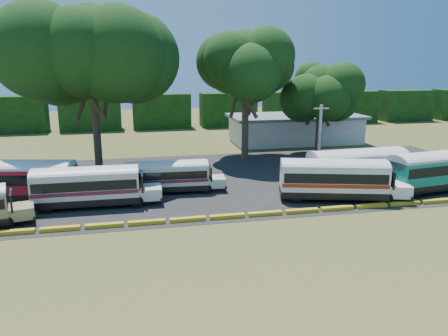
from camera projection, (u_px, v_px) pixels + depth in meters
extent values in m
plane|color=#3C4C19|center=(210.00, 225.00, 31.77)|extent=(160.00, 160.00, 0.00)
cube|color=black|center=(199.00, 181.00, 43.37)|extent=(64.00, 24.00, 0.02)
cube|color=gold|center=(14.00, 232.00, 29.97)|extent=(2.70, 0.45, 0.30)
cube|color=gold|center=(60.00, 229.00, 30.57)|extent=(2.70, 0.45, 0.30)
cube|color=gold|center=(104.00, 226.00, 31.18)|extent=(2.70, 0.45, 0.30)
cube|color=gold|center=(147.00, 222.00, 31.78)|extent=(2.70, 0.45, 0.30)
cube|color=gold|center=(188.00, 219.00, 32.38)|extent=(2.70, 0.45, 0.30)
cube|color=gold|center=(227.00, 216.00, 32.99)|extent=(2.70, 0.45, 0.30)
cube|color=gold|center=(265.00, 214.00, 33.59)|extent=(2.70, 0.45, 0.30)
cube|color=gold|center=(302.00, 211.00, 34.20)|extent=(2.70, 0.45, 0.30)
cube|color=gold|center=(337.00, 208.00, 34.80)|extent=(2.70, 0.45, 0.30)
cube|color=gold|center=(371.00, 206.00, 35.41)|extent=(2.70, 0.45, 0.30)
cube|color=gold|center=(404.00, 203.00, 36.01)|extent=(2.70, 0.45, 0.30)
cube|color=gold|center=(436.00, 201.00, 36.62)|extent=(2.70, 0.45, 0.30)
cube|color=silver|center=(295.00, 130.00, 63.46)|extent=(18.00, 8.00, 3.60)
cube|color=slate|center=(296.00, 116.00, 62.98)|extent=(19.00, 9.00, 0.40)
cube|color=black|center=(15.00, 114.00, 71.81)|extent=(10.00, 4.00, 6.00)
cube|color=black|center=(91.00, 113.00, 74.23)|extent=(10.00, 4.00, 6.00)
cube|color=black|center=(162.00, 111.00, 76.64)|extent=(10.00, 4.00, 6.00)
cube|color=black|center=(228.00, 109.00, 79.06)|extent=(10.00, 4.00, 6.00)
cube|color=black|center=(291.00, 108.00, 81.48)|extent=(10.00, 4.00, 6.00)
cube|color=black|center=(350.00, 107.00, 83.90)|extent=(10.00, 4.00, 6.00)
cube|color=black|center=(405.00, 105.00, 86.32)|extent=(10.00, 4.00, 6.00)
cylinder|color=black|center=(7.00, 223.00, 30.77)|extent=(0.97, 0.46, 0.93)
cylinder|color=black|center=(7.00, 214.00, 32.53)|extent=(0.97, 0.46, 0.93)
cube|color=#8D7E58|center=(22.00, 211.00, 31.97)|extent=(2.10, 2.38, 0.89)
cube|color=black|center=(11.00, 200.00, 31.51)|extent=(0.62, 2.13, 1.28)
cube|color=black|center=(34.00, 214.00, 32.38)|extent=(0.67, 2.27, 0.28)
cylinder|color=black|center=(67.00, 200.00, 35.50)|extent=(1.14, 0.54, 1.10)
cylinder|color=black|center=(76.00, 192.00, 37.78)|extent=(1.14, 0.54, 1.10)
cube|color=black|center=(21.00, 194.00, 36.64)|extent=(9.39, 4.63, 0.60)
cube|color=maroon|center=(19.00, 179.00, 36.33)|extent=(9.39, 4.63, 2.01)
cube|color=black|center=(19.00, 176.00, 36.27)|extent=(9.06, 4.62, 0.84)
ellipsoid|color=beige|center=(18.00, 167.00, 36.09)|extent=(9.39, 4.63, 1.24)
cube|color=maroon|center=(86.00, 190.00, 36.51)|extent=(2.45, 2.79, 1.04)
cube|color=black|center=(76.00, 178.00, 36.26)|extent=(0.71, 2.50, 1.51)
cube|color=black|center=(97.00, 196.00, 36.61)|extent=(0.78, 2.67, 0.33)
cylinder|color=black|center=(137.00, 202.00, 35.24)|extent=(1.01, 0.30, 1.01)
cylinder|color=black|center=(137.00, 194.00, 37.30)|extent=(1.01, 0.30, 1.01)
cylinder|color=black|center=(47.00, 207.00, 33.94)|extent=(1.01, 0.30, 1.01)
cylinder|color=black|center=(52.00, 199.00, 36.00)|extent=(1.01, 0.30, 1.01)
cube|color=black|center=(88.00, 199.00, 35.49)|extent=(8.32, 2.64, 0.56)
cube|color=beige|center=(87.00, 185.00, 35.20)|extent=(8.32, 2.64, 1.85)
cube|color=black|center=(86.00, 182.00, 35.15)|extent=(7.99, 2.69, 0.78)
cube|color=maroon|center=(87.00, 189.00, 35.29)|extent=(8.24, 2.68, 0.30)
ellipsoid|color=beige|center=(86.00, 174.00, 34.98)|extent=(8.32, 2.64, 1.14)
cube|color=beige|center=(150.00, 192.00, 36.37)|extent=(1.85, 2.25, 0.96)
cube|color=black|center=(142.00, 181.00, 36.02)|extent=(0.18, 2.33, 1.39)
cube|color=black|center=(161.00, 196.00, 36.63)|extent=(0.22, 2.48, 0.30)
cube|color=black|center=(34.00, 203.00, 34.74)|extent=(0.22, 2.48, 0.30)
cylinder|color=black|center=(207.00, 189.00, 39.03)|extent=(0.90, 0.30, 0.89)
cylinder|color=black|center=(204.00, 183.00, 40.86)|extent=(0.90, 0.30, 0.89)
cylinder|color=black|center=(138.00, 192.00, 38.11)|extent=(0.90, 0.30, 0.89)
cylinder|color=black|center=(139.00, 186.00, 39.94)|extent=(0.90, 0.30, 0.89)
cube|color=black|center=(167.00, 186.00, 39.39)|extent=(7.41, 2.60, 0.49)
cube|color=beige|center=(167.00, 175.00, 39.13)|extent=(7.41, 2.60, 1.63)
cube|color=black|center=(167.00, 173.00, 39.09)|extent=(7.12, 2.64, 0.68)
cube|color=maroon|center=(167.00, 179.00, 39.21)|extent=(7.34, 2.64, 0.27)
ellipsoid|color=beige|center=(167.00, 166.00, 38.94)|extent=(7.41, 2.60, 1.00)
cube|color=beige|center=(216.00, 181.00, 40.00)|extent=(1.70, 2.04, 0.85)
cube|color=black|center=(210.00, 172.00, 39.70)|extent=(0.24, 2.05, 1.22)
cube|color=black|center=(224.00, 185.00, 40.20)|extent=(0.27, 2.19, 0.27)
cube|color=black|center=(127.00, 189.00, 38.86)|extent=(0.27, 2.19, 0.27)
cylinder|color=black|center=(386.00, 199.00, 35.96)|extent=(1.12, 0.58, 1.08)
cylinder|color=black|center=(378.00, 191.00, 38.19)|extent=(1.12, 0.58, 1.08)
cylinder|color=black|center=(297.00, 197.00, 36.39)|extent=(1.12, 0.58, 1.08)
cylinder|color=black|center=(294.00, 189.00, 38.62)|extent=(1.12, 0.58, 1.08)
cube|color=black|center=(332.00, 192.00, 37.28)|extent=(9.22, 4.95, 0.59)
cube|color=white|center=(333.00, 178.00, 36.98)|extent=(9.22, 4.95, 1.97)
cube|color=black|center=(333.00, 175.00, 36.92)|extent=(8.90, 4.92, 0.83)
cube|color=#A12510|center=(333.00, 182.00, 37.07)|extent=(9.15, 4.97, 0.32)
ellipsoid|color=beige|center=(334.00, 166.00, 36.74)|extent=(9.22, 4.95, 1.21)
cube|color=white|center=(397.00, 189.00, 36.89)|extent=(2.50, 2.80, 1.02)
cube|color=black|center=(390.00, 177.00, 36.67)|extent=(0.82, 2.43, 1.48)
cube|color=black|center=(407.00, 194.00, 36.93)|extent=(0.89, 2.59, 0.32)
cube|color=black|center=(281.00, 192.00, 37.57)|extent=(0.89, 2.59, 0.32)
cylinder|color=black|center=(404.00, 182.00, 40.80)|extent=(1.14, 0.38, 1.12)
cylinder|color=black|center=(388.00, 176.00, 43.04)|extent=(1.14, 0.38, 1.12)
cylinder|color=black|center=(331.00, 188.00, 38.83)|extent=(1.14, 0.38, 1.12)
cylinder|color=black|center=(318.00, 181.00, 41.07)|extent=(1.14, 0.38, 1.12)
cube|color=black|center=(356.00, 180.00, 40.75)|extent=(9.32, 3.34, 0.62)
cube|color=silver|center=(357.00, 167.00, 40.43)|extent=(9.32, 3.34, 2.05)
cube|color=black|center=(357.00, 164.00, 40.37)|extent=(8.96, 3.39, 0.86)
cube|color=#0D0E84|center=(357.00, 171.00, 40.53)|extent=(9.24, 3.38, 0.34)
ellipsoid|color=beige|center=(358.00, 156.00, 40.19)|extent=(9.32, 3.34, 1.26)
cube|color=silver|center=(408.00, 173.00, 42.11)|extent=(2.16, 2.58, 1.06)
cube|color=black|center=(402.00, 162.00, 41.67)|extent=(0.32, 2.58, 1.54)
cube|color=black|center=(415.00, 177.00, 42.47)|extent=(0.37, 2.75, 0.34)
cube|color=black|center=(312.00, 185.00, 39.61)|extent=(0.37, 2.75, 0.34)
cylinder|color=black|center=(416.00, 192.00, 37.64)|extent=(1.15, 0.46, 1.12)
cylinder|color=black|center=(396.00, 185.00, 39.81)|extent=(1.15, 0.46, 1.12)
cube|color=black|center=(434.00, 183.00, 39.75)|extent=(9.44, 4.01, 0.61)
cube|color=#0F826C|center=(436.00, 169.00, 39.44)|extent=(9.44, 4.01, 2.04)
cube|color=black|center=(436.00, 167.00, 39.38)|extent=(9.09, 4.03, 0.86)
ellipsoid|color=beige|center=(437.00, 158.00, 39.19)|extent=(9.44, 4.01, 1.25)
cube|color=black|center=(394.00, 189.00, 38.29)|extent=(0.57, 2.73, 0.33)
cylinder|color=#35291A|center=(97.00, 133.00, 45.71)|extent=(0.80, 0.80, 8.53)
cylinder|color=#35291A|center=(107.00, 97.00, 45.50)|extent=(1.46, 3.01, 4.84)
cylinder|color=#35291A|center=(85.00, 97.00, 45.43)|extent=(2.30, 2.62, 4.84)
cylinder|color=#35291A|center=(91.00, 99.00, 43.57)|extent=(3.08, 0.96, 4.84)
ellipsoid|color=black|center=(91.00, 53.00, 43.77)|extent=(12.97, 12.97, 9.51)
cylinder|color=#35291A|center=(245.00, 127.00, 52.08)|extent=(0.80, 0.80, 7.84)
cylinder|color=#35291A|center=(254.00, 98.00, 51.94)|extent=(1.38, 2.81, 4.47)
cylinder|color=#35291A|center=(236.00, 98.00, 51.86)|extent=(2.16, 2.45, 4.47)
cylinder|color=#35291A|center=(246.00, 99.00, 50.01)|extent=(2.87, 0.93, 4.47)
ellipsoid|color=black|center=(246.00, 62.00, 50.28)|extent=(10.05, 10.05, 7.37)
cylinder|color=#35291A|center=(319.00, 131.00, 55.75)|extent=(0.80, 0.80, 5.67)
cylinder|color=#35291A|center=(327.00, 112.00, 55.84)|extent=(1.15, 2.17, 3.29)
cylinder|color=#35291A|center=(310.00, 112.00, 55.76)|extent=(1.72, 1.93, 3.29)
cylinder|color=#35291A|center=(322.00, 113.00, 53.91)|extent=(2.20, 0.81, 3.29)
ellipsoid|color=black|center=(321.00, 87.00, 54.42)|extent=(7.52, 7.52, 5.52)
cylinder|color=gray|center=(319.00, 141.00, 44.37)|extent=(0.30, 0.30, 7.33)
cube|color=gray|center=(321.00, 108.00, 43.58)|extent=(1.60, 0.12, 0.12)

